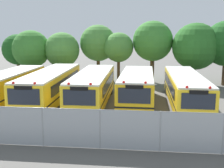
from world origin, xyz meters
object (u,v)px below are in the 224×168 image
tree_2 (63,49)px  tree_4 (117,47)px  school_bus_2 (93,86)px  tree_6 (198,46)px  school_bus_0 (11,84)px  tree_1 (30,49)px  school_bus_1 (51,85)px  school_bus_4 (185,88)px  tree_0 (17,49)px  tree_5 (154,41)px  school_bus_3 (137,87)px  tree_3 (98,43)px

tree_2 → tree_4: tree_2 is taller
school_bus_2 → tree_4: bearing=-97.1°
tree_6 → school_bus_0: bearing=-151.9°
tree_4 → tree_6: 8.72m
school_bus_0 → tree_2: 9.70m
school_bus_0 → tree_1: tree_1 is taller
school_bus_1 → school_bus_4: size_ratio=1.02×
tree_1 → tree_2: 3.69m
school_bus_0 → tree_0: 11.94m
school_bus_0 → school_bus_1: bearing=172.9°
tree_2 → tree_6: 14.91m
school_bus_2 → tree_2: tree_2 is taller
school_bus_0 → tree_5: tree_5 is taller
school_bus_1 → school_bus_3: size_ratio=1.21×
tree_0 → tree_1: size_ratio=0.92×
school_bus_4 → tree_6: size_ratio=1.69×
school_bus_1 → school_bus_3: bearing=179.7°
school_bus_4 → tree_5: (-2.13, 10.29, 3.31)m
tree_0 → tree_4: 12.51m
school_bus_3 → tree_3: bearing=-65.5°
school_bus_1 → tree_4: 11.32m
tree_0 → tree_6: size_ratio=0.82×
school_bus_2 → tree_0: tree_0 is taller
school_bus_2 → school_bus_3: 3.51m
school_bus_3 → tree_6: tree_6 is taller
tree_0 → tree_3: size_ratio=0.83×
tree_3 → tree_6: size_ratio=0.98×
tree_0 → school_bus_2: bearing=-44.7°
school_bus_2 → school_bus_4: (7.22, 0.19, -0.03)m
school_bus_1 → school_bus_4: bearing=179.5°
school_bus_4 → tree_1: tree_1 is taller
tree_3 → school_bus_3: bearing=-66.4°
school_bus_0 → tree_0: tree_0 is taller
school_bus_2 → tree_1: size_ratio=1.85×
school_bus_3 → tree_1: bearing=-35.3°
school_bus_1 → tree_1: 10.90m
tree_2 → tree_3: bearing=24.0°
school_bus_0 → tree_0: (-4.37, 10.88, 2.26)m
tree_4 → tree_5: 4.14m
school_bus_1 → tree_4: bearing=-115.7°
school_bus_4 → tree_5: tree_5 is taller
school_bus_0 → tree_1: size_ratio=1.68×
school_bus_3 → tree_1: size_ratio=1.61×
school_bus_0 → tree_2: size_ratio=1.75×
school_bus_3 → tree_4: (-2.47, 9.89, 2.62)m
school_bus_1 → school_bus_3: (6.95, 0.17, -0.02)m
school_bus_0 → tree_5: (12.13, 10.09, 3.33)m
tree_1 → tree_2: bearing=6.7°
school_bus_4 → tree_1: size_ratio=1.91×
school_bus_2 → tree_5: 12.10m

